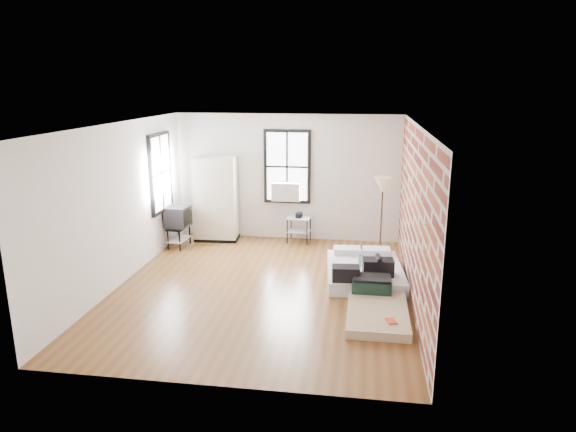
% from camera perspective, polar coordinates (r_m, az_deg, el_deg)
% --- Properties ---
extents(ground, '(6.00, 6.00, 0.00)m').
position_cam_1_polar(ground, '(8.99, -2.87, -7.97)').
color(ground, brown).
rests_on(ground, ground).
extents(room_shell, '(5.02, 6.02, 2.80)m').
position_cam_1_polar(room_shell, '(8.79, -1.08, 3.36)').
color(room_shell, silver).
rests_on(room_shell, ground).
extents(mattress_main, '(1.46, 1.90, 0.58)m').
position_cam_1_polar(mattress_main, '(9.42, 8.48, -6.02)').
color(mattress_main, white).
rests_on(mattress_main, ground).
extents(mattress_bare, '(0.92, 1.73, 0.37)m').
position_cam_1_polar(mattress_bare, '(8.22, 9.75, -9.59)').
color(mattress_bare, '#C9B791').
rests_on(mattress_bare, ground).
extents(wardrobe, '(0.98, 0.60, 1.88)m').
position_cam_1_polar(wardrobe, '(11.53, -8.01, 1.87)').
color(wardrobe, black).
rests_on(wardrobe, ground).
extents(side_table, '(0.55, 0.46, 0.67)m').
position_cam_1_polar(side_table, '(11.34, 1.22, -0.72)').
color(side_table, black).
rests_on(side_table, ground).
extents(floor_lamp, '(0.35, 0.35, 1.64)m').
position_cam_1_polar(floor_lamp, '(10.34, 10.48, 2.96)').
color(floor_lamp, black).
rests_on(floor_lamp, ground).
extents(tv_stand, '(0.49, 0.66, 0.90)m').
position_cam_1_polar(tv_stand, '(11.21, -12.09, -0.24)').
color(tv_stand, black).
rests_on(tv_stand, ground).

